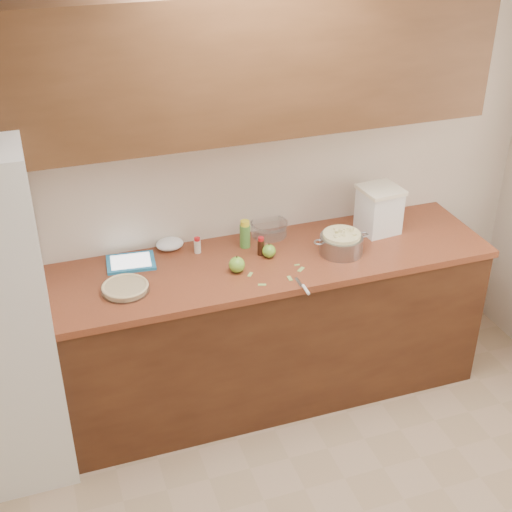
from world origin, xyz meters
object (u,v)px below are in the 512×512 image
object	(u,v)px
pie	(125,288)
colander	(341,243)
flour_canister	(379,209)
tablet	(131,262)

from	to	relation	value
pie	colander	world-z (taller)	colander
flour_canister	colander	bearing A→B (deg)	-151.40
pie	colander	bearing A→B (deg)	0.39
colander	tablet	distance (m)	1.15
tablet	flour_canister	bearing A→B (deg)	2.44
pie	tablet	distance (m)	0.27
pie	flour_canister	size ratio (longest dim) A/B	0.90
pie	colander	distance (m)	1.20
pie	flour_canister	xyz separation A→B (m)	(1.51, 0.18, 0.12)
colander	flour_canister	size ratio (longest dim) A/B	1.20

